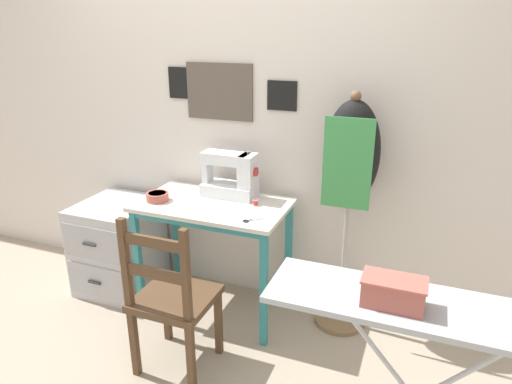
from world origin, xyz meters
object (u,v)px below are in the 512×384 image
Objects in this scene: wooden_chair at (172,300)px; ironing_board at (427,317)px; sewing_machine at (232,176)px; scissors at (250,220)px; dress_form at (351,167)px; filing_cabinet at (119,246)px; storage_box at (393,292)px; fabric_bowl at (157,196)px; thread_spool_near_machine at (256,203)px.

wooden_chair is 0.78× the size of ironing_board.
scissors is (0.25, -0.32, -0.13)m from sewing_machine.
filing_cabinet is at bearing -174.96° from dress_form.
storage_box is at bearing -39.40° from scissors.
scissors is 0.64m from dress_form.
fabric_bowl is 3.70× the size of thread_spool_near_machine.
scissors is at bearing 140.60° from storage_box.
dress_form is at bearing 5.04° from filing_cabinet.
scissors is 0.08× the size of dress_form.
sewing_machine is 1.02m from filing_cabinet.
scissors reaches higher than filing_cabinet.
storage_box is (0.34, -0.99, -0.15)m from dress_form.
sewing_machine is at bearing 128.17° from scissors.
filing_cabinet is (-0.83, -0.14, -0.57)m from sewing_machine.
sewing_machine reaches higher than filing_cabinet.
storage_box is at bearing -13.42° from wooden_chair.
ironing_board is at bearing -63.89° from dress_form.
ironing_board is (1.01, -0.86, 0.01)m from thread_spool_near_machine.
storage_box is (1.10, -0.26, 0.46)m from wooden_chair.
wooden_chair reaches higher than scissors.
ironing_board is (0.95, -0.64, 0.03)m from scissors.
thread_spool_near_machine is (0.60, 0.15, -0.01)m from fabric_bowl.
scissors is at bearing 56.45° from wooden_chair.
scissors is (0.65, -0.08, -0.02)m from fabric_bowl.
thread_spool_near_machine is at bearing 139.40° from ironing_board.
filing_cabinet is 2.81× the size of storage_box.
filing_cabinet is 2.17m from storage_box.
storage_box is at bearing -24.20° from filing_cabinet.
ironing_board is at bearing -10.39° from wooden_chair.
ironing_board is (2.03, -0.82, 0.47)m from filing_cabinet.
fabric_bowl is at bearing 127.47° from wooden_chair.
storage_box is (1.48, -0.76, 0.10)m from fabric_bowl.
scissors is 0.10× the size of ironing_board.
wooden_chair reaches higher than filing_cabinet.
dress_form is 1.24× the size of ironing_board.
filing_cabinet is at bearing 170.66° from scissors.
fabric_bowl is 1.19× the size of scissors.
ironing_board is (1.20, -0.96, -0.10)m from sewing_machine.
dress_form reaches higher than scissors.
scissors is at bearing -146.88° from dress_form.
wooden_chair is 1.22m from storage_box.
wooden_chair is at bearing 169.61° from ironing_board.
filing_cabinet is (-1.02, -0.05, -0.46)m from thread_spool_near_machine.
sewing_machine is 0.39× the size of wooden_chair.
thread_spool_near_machine reaches higher than filing_cabinet.
dress_form reaches higher than fabric_bowl.
wooden_chair is at bearing -123.55° from scissors.
ironing_board is at bearing -38.59° from sewing_machine.
filing_cabinet is 0.54× the size of ironing_board.
fabric_bowl is at bearing -168.19° from dress_form.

